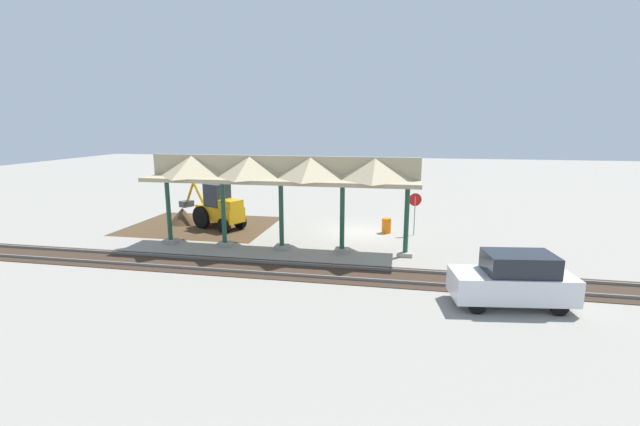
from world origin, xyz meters
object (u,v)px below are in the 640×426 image
stop_sign (415,205)px  traffic_barrel (386,226)px  distant_parked_car (513,280)px  backhoe (218,208)px

stop_sign → traffic_barrel: stop_sign is taller
distant_parked_car → traffic_barrel: 11.02m
backhoe → traffic_barrel: (-10.50, -0.68, -0.81)m
stop_sign → backhoe: size_ratio=0.48×
stop_sign → backhoe: bearing=2.2°
stop_sign → traffic_barrel: 2.13m
backhoe → distant_parked_car: size_ratio=1.19×
stop_sign → distant_parked_car: size_ratio=0.57×
backhoe → distant_parked_car: backhoe is taller
backhoe → distant_parked_car: (-15.35, 9.21, -0.28)m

